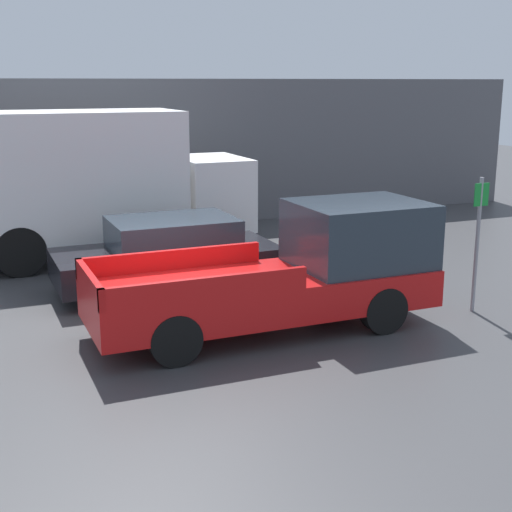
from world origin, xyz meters
The scene contains 6 objects.
ground_plane centered at (0.00, 0.00, 0.00)m, with size 60.00×60.00×0.00m, color #3D3D3F.
building_wall centered at (0.00, 8.23, 2.06)m, with size 28.00×0.15×4.12m.
pickup_truck centered at (1.92, -0.89, 0.96)m, with size 5.73×1.97×2.05m.
car centered at (0.55, 2.05, 0.73)m, with size 4.35×1.96×1.44m.
delivery_truck centered at (-0.45, 5.31, 1.83)m, with size 7.01×2.43×3.40m.
parking_sign centered at (5.21, -1.42, 1.37)m, with size 0.30×0.07×2.43m.
Camera 1 is at (-3.17, -11.19, 4.03)m, focal length 50.00 mm.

